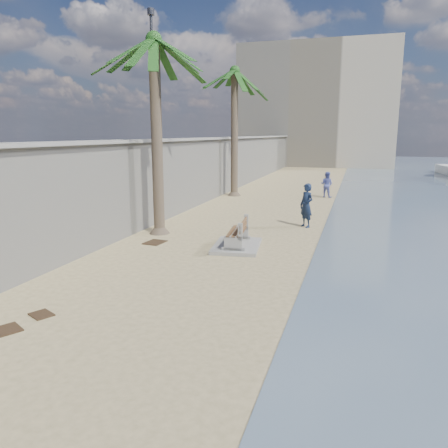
# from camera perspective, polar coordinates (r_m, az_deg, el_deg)

# --- Properties ---
(ground_plane) EXTENTS (140.00, 140.00, 0.00)m
(ground_plane) POSITION_cam_1_polar(r_m,az_deg,el_deg) (7.16, -13.62, -21.00)
(ground_plane) COLOR tan
(seawall) EXTENTS (0.45, 70.00, 3.50)m
(seawall) POSITION_cam_1_polar(r_m,az_deg,el_deg) (26.57, -1.48, 7.23)
(seawall) COLOR gray
(seawall) RESTS_ON ground_plane
(wall_cap) EXTENTS (0.80, 70.00, 0.12)m
(wall_cap) POSITION_cam_1_polar(r_m,az_deg,el_deg) (26.49, -1.50, 11.11)
(wall_cap) COLOR gray
(wall_cap) RESTS_ON seawall
(end_building) EXTENTS (18.00, 12.00, 14.00)m
(end_building) POSITION_cam_1_polar(r_m,az_deg,el_deg) (57.45, 12.21, 14.63)
(end_building) COLOR #B7AA93
(end_building) RESTS_ON ground_plane
(bench_far) EXTENTS (1.78, 2.39, 0.93)m
(bench_far) POSITION_cam_1_polar(r_m,az_deg,el_deg) (14.88, 1.69, -1.59)
(bench_far) COLOR gray
(bench_far) RESTS_ON ground_plane
(palm_mid) EXTENTS (5.00, 5.00, 8.05)m
(palm_mid) POSITION_cam_1_polar(r_m,az_deg,el_deg) (17.16, -9.16, 22.40)
(palm_mid) COLOR brown
(palm_mid) RESTS_ON ground_plane
(palm_back) EXTENTS (5.00, 5.00, 8.40)m
(palm_back) POSITION_cam_1_polar(r_m,az_deg,el_deg) (27.51, 1.42, 19.14)
(palm_back) COLOR brown
(palm_back) RESTS_ON ground_plane
(streetlight) EXTENTS (0.28, 0.28, 5.12)m
(streetlight) POSITION_cam_1_polar(r_m,az_deg,el_deg) (19.24, -9.33, 19.99)
(streetlight) COLOR #2D2D33
(streetlight) RESTS_ON wall_cap
(person_a) EXTENTS (0.90, 0.89, 2.10)m
(person_a) POSITION_cam_1_polar(r_m,az_deg,el_deg) (18.39, 10.73, 2.82)
(person_a) COLOR #15223C
(person_a) RESTS_ON ground_plane
(person_b) EXTENTS (1.00, 0.88, 1.74)m
(person_b) POSITION_cam_1_polar(r_m,az_deg,el_deg) (27.42, 13.26, 5.21)
(person_b) COLOR #535CAC
(person_b) RESTS_ON ground_plane
(debris_b) EXTENTS (0.79, 0.84, 0.03)m
(debris_b) POSITION_cam_1_polar(r_m,az_deg,el_deg) (9.88, -27.00, -12.34)
(debris_b) COLOR #382616
(debris_b) RESTS_ON ground_plane
(debris_c) EXTENTS (0.70, 0.84, 0.03)m
(debris_c) POSITION_cam_1_polar(r_m,az_deg,el_deg) (15.82, -9.02, -2.38)
(debris_c) COLOR #382616
(debris_c) RESTS_ON ground_plane
(debris_d) EXTENTS (0.62, 0.57, 0.03)m
(debris_d) POSITION_cam_1_polar(r_m,az_deg,el_deg) (10.36, -22.74, -10.85)
(debris_d) COLOR #382616
(debris_d) RESTS_ON ground_plane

